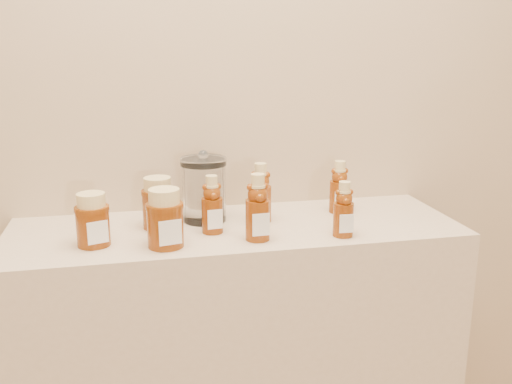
{
  "coord_description": "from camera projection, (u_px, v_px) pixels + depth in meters",
  "views": [
    {
      "loc": [
        -0.25,
        0.12,
        1.38
      ],
      "look_at": [
        0.05,
        1.52,
        1.0
      ],
      "focal_mm": 40.0,
      "sensor_mm": 36.0,
      "label": 1
    }
  ],
  "objects": [
    {
      "name": "wall_back",
      "position": [
        222.0,
        52.0,
        1.6
      ],
      "size": [
        3.5,
        0.02,
        2.7
      ],
      "primitive_type": "cube",
      "color": "tan",
      "rests_on": "ground"
    },
    {
      "name": "display_table",
      "position": [
        238.0,
        374.0,
        1.64
      ],
      "size": [
        1.2,
        0.4,
        0.9
      ],
      "primitive_type": "cube",
      "color": "tan",
      "rests_on": "ground"
    },
    {
      "name": "bear_bottle_back_left",
      "position": [
        212.0,
        201.0,
        1.45
      ],
      "size": [
        0.06,
        0.06,
        0.17
      ],
      "primitive_type": null,
      "rotation": [
        0.0,
        0.0,
        0.11
      ],
      "color": "#602507",
      "rests_on": "display_table"
    },
    {
      "name": "bear_bottle_back_mid",
      "position": [
        261.0,
        189.0,
        1.54
      ],
      "size": [
        0.08,
        0.08,
        0.18
      ],
      "primitive_type": null,
      "rotation": [
        0.0,
        0.0,
        -0.37
      ],
      "color": "#602507",
      "rests_on": "display_table"
    },
    {
      "name": "bear_bottle_back_right",
      "position": [
        339.0,
        183.0,
        1.63
      ],
      "size": [
        0.06,
        0.06,
        0.17
      ],
      "primitive_type": null,
      "rotation": [
        0.0,
        0.0,
        -0.1
      ],
      "color": "#602507",
      "rests_on": "display_table"
    },
    {
      "name": "bear_bottle_front_left",
      "position": [
        258.0,
        203.0,
        1.4
      ],
      "size": [
        0.07,
        0.07,
        0.19
      ],
      "primitive_type": null,
      "rotation": [
        0.0,
        0.0,
        0.05
      ],
      "color": "#602507",
      "rests_on": "display_table"
    },
    {
      "name": "bear_bottle_front_right",
      "position": [
        344.0,
        205.0,
        1.43
      ],
      "size": [
        0.06,
        0.06,
        0.16
      ],
      "primitive_type": null,
      "rotation": [
        0.0,
        0.0,
        -0.04
      ],
      "color": "#602507",
      "rests_on": "display_table"
    },
    {
      "name": "honey_jar_left",
      "position": [
        92.0,
        220.0,
        1.37
      ],
      "size": [
        0.11,
        0.11,
        0.13
      ],
      "primitive_type": null,
      "rotation": [
        0.0,
        0.0,
        0.32
      ],
      "color": "#602507",
      "rests_on": "display_table"
    },
    {
      "name": "honey_jar_back",
      "position": [
        158.0,
        203.0,
        1.5
      ],
      "size": [
        0.1,
        0.1,
        0.14
      ],
      "primitive_type": null,
      "rotation": [
        0.0,
        0.0,
        0.23
      ],
      "color": "#602507",
      "rests_on": "display_table"
    },
    {
      "name": "honey_jar_front",
      "position": [
        165.0,
        218.0,
        1.36
      ],
      "size": [
        0.11,
        0.11,
        0.14
      ],
      "primitive_type": null,
      "rotation": [
        0.0,
        0.0,
        0.2
      ],
      "color": "#602507",
      "rests_on": "display_table"
    },
    {
      "name": "glass_canister",
      "position": [
        204.0,
        187.0,
        1.55
      ],
      "size": [
        0.17,
        0.17,
        0.19
      ],
      "primitive_type": null,
      "rotation": [
        0.0,
        0.0,
        -0.42
      ],
      "color": "white",
      "rests_on": "display_table"
    }
  ]
}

